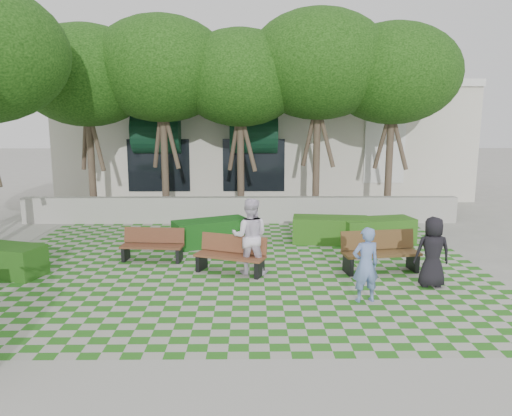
{
  "coord_description": "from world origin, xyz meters",
  "views": [
    {
      "loc": [
        0.37,
        -10.8,
        3.72
      ],
      "look_at": [
        0.5,
        1.5,
        1.4
      ],
      "focal_mm": 35.0,
      "sensor_mm": 36.0,
      "label": 1
    }
  ],
  "objects_px": {
    "person_dark": "(432,252)",
    "person_white": "(250,236)",
    "bench_east": "(380,252)",
    "hedge_midright": "(330,230)",
    "person_blue": "(366,265)",
    "hedge_west": "(1,260)",
    "hedge_midleft": "(211,232)",
    "bench_mid": "(231,255)",
    "bench_west": "(153,245)",
    "hedge_east": "(377,231)"
  },
  "relations": [
    {
      "from": "person_dark",
      "to": "person_white",
      "type": "bearing_deg",
      "value": -12.56
    },
    {
      "from": "bench_east",
      "to": "hedge_midright",
      "type": "relative_size",
      "value": 0.88
    },
    {
      "from": "hedge_midright",
      "to": "person_dark",
      "type": "bearing_deg",
      "value": -67.04
    },
    {
      "from": "bench_east",
      "to": "person_blue",
      "type": "height_order",
      "value": "person_blue"
    },
    {
      "from": "bench_east",
      "to": "person_white",
      "type": "height_order",
      "value": "person_white"
    },
    {
      "from": "hedge_midright",
      "to": "hedge_west",
      "type": "height_order",
      "value": "hedge_midright"
    },
    {
      "from": "hedge_midleft",
      "to": "person_white",
      "type": "distance_m",
      "value": 2.9
    },
    {
      "from": "person_blue",
      "to": "bench_east",
      "type": "bearing_deg",
      "value": -123.71
    },
    {
      "from": "bench_mid",
      "to": "hedge_midright",
      "type": "height_order",
      "value": "bench_mid"
    },
    {
      "from": "bench_west",
      "to": "hedge_east",
      "type": "xyz_separation_m",
      "value": [
        6.21,
        1.66,
        -0.03
      ]
    },
    {
      "from": "hedge_east",
      "to": "person_dark",
      "type": "bearing_deg",
      "value": -86.08
    },
    {
      "from": "hedge_midleft",
      "to": "person_blue",
      "type": "height_order",
      "value": "person_blue"
    },
    {
      "from": "hedge_midright",
      "to": "person_white",
      "type": "distance_m",
      "value": 3.71
    },
    {
      "from": "hedge_midleft",
      "to": "person_white",
      "type": "xyz_separation_m",
      "value": [
        1.14,
        -2.61,
        0.53
      ]
    },
    {
      "from": "person_white",
      "to": "bench_mid",
      "type": "bearing_deg",
      "value": -0.33
    },
    {
      "from": "hedge_west",
      "to": "hedge_east",
      "type": "bearing_deg",
      "value": 16.29
    },
    {
      "from": "bench_west",
      "to": "hedge_west",
      "type": "xyz_separation_m",
      "value": [
        -3.35,
        -1.13,
        -0.04
      ]
    },
    {
      "from": "bench_mid",
      "to": "bench_west",
      "type": "bearing_deg",
      "value": 174.72
    },
    {
      "from": "hedge_east",
      "to": "person_dark",
      "type": "relative_size",
      "value": 1.36
    },
    {
      "from": "hedge_midleft",
      "to": "person_blue",
      "type": "bearing_deg",
      "value": -52.42
    },
    {
      "from": "hedge_west",
      "to": "person_dark",
      "type": "bearing_deg",
      "value": -5.33
    },
    {
      "from": "bench_east",
      "to": "bench_mid",
      "type": "distance_m",
      "value": 3.57
    },
    {
      "from": "bench_west",
      "to": "person_blue",
      "type": "distance_m",
      "value": 5.64
    },
    {
      "from": "bench_east",
      "to": "bench_west",
      "type": "distance_m",
      "value": 5.7
    },
    {
      "from": "person_dark",
      "to": "hedge_midleft",
      "type": "bearing_deg",
      "value": -33.87
    },
    {
      "from": "bench_west",
      "to": "hedge_west",
      "type": "height_order",
      "value": "bench_west"
    },
    {
      "from": "hedge_midright",
      "to": "person_blue",
      "type": "relative_size",
      "value": 1.42
    },
    {
      "from": "person_dark",
      "to": "hedge_midright",
      "type": "bearing_deg",
      "value": -65.74
    },
    {
      "from": "hedge_east",
      "to": "person_blue",
      "type": "relative_size",
      "value": 1.38
    },
    {
      "from": "bench_east",
      "to": "person_dark",
      "type": "relative_size",
      "value": 1.22
    },
    {
      "from": "person_dark",
      "to": "hedge_west",
      "type": "bearing_deg",
      "value": -4.04
    },
    {
      "from": "hedge_midleft",
      "to": "person_dark",
      "type": "distance_m",
      "value": 6.25
    },
    {
      "from": "bench_east",
      "to": "bench_west",
      "type": "bearing_deg",
      "value": 161.85
    },
    {
      "from": "hedge_east",
      "to": "person_white",
      "type": "xyz_separation_m",
      "value": [
        -3.71,
        -2.73,
        0.53
      ]
    },
    {
      "from": "bench_mid",
      "to": "hedge_midright",
      "type": "bearing_deg",
      "value": 66.02
    },
    {
      "from": "hedge_west",
      "to": "person_blue",
      "type": "bearing_deg",
      "value": -12.42
    },
    {
      "from": "bench_east",
      "to": "hedge_midleft",
      "type": "height_order",
      "value": "bench_east"
    },
    {
      "from": "bench_mid",
      "to": "hedge_midright",
      "type": "relative_size",
      "value": 0.81
    },
    {
      "from": "person_dark",
      "to": "person_white",
      "type": "xyz_separation_m",
      "value": [
        -3.96,
        0.98,
        0.12
      ]
    },
    {
      "from": "person_blue",
      "to": "hedge_midright",
      "type": "bearing_deg",
      "value": -101.95
    },
    {
      "from": "hedge_east",
      "to": "hedge_midleft",
      "type": "bearing_deg",
      "value": -178.6
    },
    {
      "from": "bench_east",
      "to": "person_blue",
      "type": "relative_size",
      "value": 1.24
    },
    {
      "from": "hedge_west",
      "to": "person_dark",
      "type": "distance_m",
      "value": 9.87
    },
    {
      "from": "hedge_midright",
      "to": "bench_mid",
      "type": "bearing_deg",
      "value": -135.22
    },
    {
      "from": "hedge_midleft",
      "to": "person_white",
      "type": "height_order",
      "value": "person_white"
    },
    {
      "from": "bench_east",
      "to": "hedge_midleft",
      "type": "bearing_deg",
      "value": 141.02
    },
    {
      "from": "person_blue",
      "to": "person_white",
      "type": "bearing_deg",
      "value": -50.26
    },
    {
      "from": "bench_west",
      "to": "hedge_midright",
      "type": "distance_m",
      "value": 5.16
    },
    {
      "from": "hedge_west",
      "to": "bench_mid",
      "type": "bearing_deg",
      "value": 1.12
    },
    {
      "from": "bench_mid",
      "to": "person_blue",
      "type": "relative_size",
      "value": 1.15
    }
  ]
}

